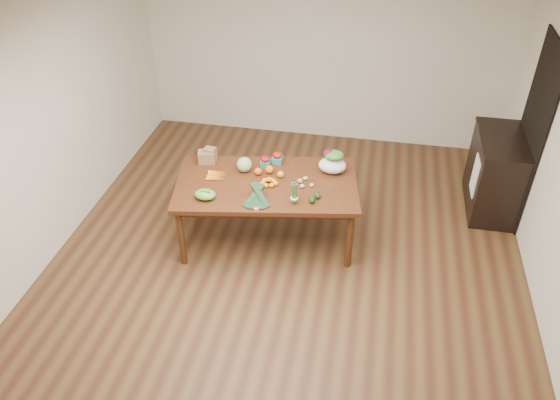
% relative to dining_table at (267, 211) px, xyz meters
% --- Properties ---
extents(floor, '(6.00, 6.00, 0.00)m').
position_rel_dining_table_xyz_m(floor, '(0.29, -0.52, -0.38)').
color(floor, brown).
rests_on(floor, ground).
extents(ceiling, '(5.00, 6.00, 0.02)m').
position_rel_dining_table_xyz_m(ceiling, '(0.29, -0.52, 2.33)').
color(ceiling, white).
rests_on(ceiling, room_walls).
extents(room_walls, '(5.02, 6.02, 2.70)m').
position_rel_dining_table_xyz_m(room_walls, '(0.29, -0.52, 0.97)').
color(room_walls, silver).
rests_on(room_walls, floor).
extents(dining_table, '(2.06, 1.36, 0.75)m').
position_rel_dining_table_xyz_m(dining_table, '(0.00, 0.00, 0.00)').
color(dining_table, '#522713').
rests_on(dining_table, floor).
extents(doorway_dark, '(0.02, 1.00, 2.10)m').
position_rel_dining_table_xyz_m(doorway_dark, '(2.77, 1.08, 0.68)').
color(doorway_dark, black).
rests_on(doorway_dark, floor).
extents(cabinet, '(0.52, 1.02, 0.94)m').
position_rel_dining_table_xyz_m(cabinet, '(2.51, 1.10, 0.10)').
color(cabinet, black).
rests_on(cabinet, floor).
extents(dish_towel, '(0.02, 0.28, 0.45)m').
position_rel_dining_table_xyz_m(dish_towel, '(2.25, 0.88, 0.18)').
color(dish_towel, white).
rests_on(dish_towel, cabinet).
extents(paper_bag, '(0.27, 0.24, 0.17)m').
position_rel_dining_table_xyz_m(paper_bag, '(-0.74, 0.26, 0.46)').
color(paper_bag, brown).
rests_on(paper_bag, dining_table).
extents(cabbage, '(0.16, 0.16, 0.16)m').
position_rel_dining_table_xyz_m(cabbage, '(-0.28, 0.17, 0.46)').
color(cabbage, '#AED47A').
rests_on(cabbage, dining_table).
extents(strawberry_basket_a, '(0.12, 0.12, 0.09)m').
position_rel_dining_table_xyz_m(strawberry_basket_a, '(-0.08, 0.32, 0.42)').
color(strawberry_basket_a, red).
rests_on(strawberry_basket_a, dining_table).
extents(strawberry_basket_b, '(0.13, 0.13, 0.10)m').
position_rel_dining_table_xyz_m(strawberry_basket_b, '(0.03, 0.41, 0.43)').
color(strawberry_basket_b, red).
rests_on(strawberry_basket_b, dining_table).
extents(orange_a, '(0.08, 0.08, 0.08)m').
position_rel_dining_table_xyz_m(orange_a, '(-0.12, 0.13, 0.42)').
color(orange_a, '#FF610F').
rests_on(orange_a, dining_table).
extents(orange_b, '(0.09, 0.09, 0.09)m').
position_rel_dining_table_xyz_m(orange_b, '(-0.01, 0.19, 0.42)').
color(orange_b, orange).
rests_on(orange_b, dining_table).
extents(orange_c, '(0.07, 0.07, 0.07)m').
position_rel_dining_table_xyz_m(orange_c, '(0.13, 0.12, 0.41)').
color(orange_c, orange).
rests_on(orange_c, dining_table).
extents(mandarin_cluster, '(0.21, 0.21, 0.08)m').
position_rel_dining_table_xyz_m(mandarin_cluster, '(0.03, -0.02, 0.42)').
color(mandarin_cluster, orange).
rests_on(mandarin_cluster, dining_table).
extents(carrots, '(0.25, 0.22, 0.03)m').
position_rel_dining_table_xyz_m(carrots, '(-0.56, 0.01, 0.39)').
color(carrots, orange).
rests_on(carrots, dining_table).
extents(snap_pea_bag, '(0.22, 0.16, 0.10)m').
position_rel_dining_table_xyz_m(snap_pea_bag, '(-0.55, -0.40, 0.42)').
color(snap_pea_bag, '#68B23C').
rests_on(snap_pea_bag, dining_table).
extents(kale_bunch, '(0.38, 0.45, 0.16)m').
position_rel_dining_table_xyz_m(kale_bunch, '(-0.01, -0.39, 0.45)').
color(kale_bunch, black).
rests_on(kale_bunch, dining_table).
extents(asparagus_bundle, '(0.10, 0.13, 0.26)m').
position_rel_dining_table_xyz_m(asparagus_bundle, '(0.35, -0.31, 0.50)').
color(asparagus_bundle, '#4D7F3A').
rests_on(asparagus_bundle, dining_table).
extents(potato_a, '(0.06, 0.05, 0.05)m').
position_rel_dining_table_xyz_m(potato_a, '(0.35, 0.06, 0.40)').
color(potato_a, tan).
rests_on(potato_a, dining_table).
extents(potato_b, '(0.05, 0.04, 0.04)m').
position_rel_dining_table_xyz_m(potato_b, '(0.38, -0.03, 0.40)').
color(potato_b, tan).
rests_on(potato_b, dining_table).
extents(potato_c, '(0.05, 0.04, 0.04)m').
position_rel_dining_table_xyz_m(potato_c, '(0.40, 0.13, 0.39)').
color(potato_c, tan).
rests_on(potato_c, dining_table).
extents(potato_d, '(0.05, 0.04, 0.04)m').
position_rel_dining_table_xyz_m(potato_d, '(0.39, 0.12, 0.39)').
color(potato_d, '#DCC87F').
rests_on(potato_d, dining_table).
extents(potato_e, '(0.05, 0.04, 0.04)m').
position_rel_dining_table_xyz_m(potato_e, '(0.48, 0.01, 0.40)').
color(potato_e, tan).
rests_on(potato_e, dining_table).
extents(avocado_a, '(0.09, 0.11, 0.06)m').
position_rel_dining_table_xyz_m(avocado_a, '(0.52, -0.26, 0.41)').
color(avocado_a, black).
rests_on(avocado_a, dining_table).
extents(avocado_b, '(0.08, 0.10, 0.06)m').
position_rel_dining_table_xyz_m(avocado_b, '(0.57, -0.17, 0.41)').
color(avocado_b, black).
rests_on(avocado_b, dining_table).
extents(salad_bag, '(0.34, 0.27, 0.23)m').
position_rel_dining_table_xyz_m(salad_bag, '(0.66, 0.34, 0.49)').
color(salad_bag, white).
rests_on(salad_bag, dining_table).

